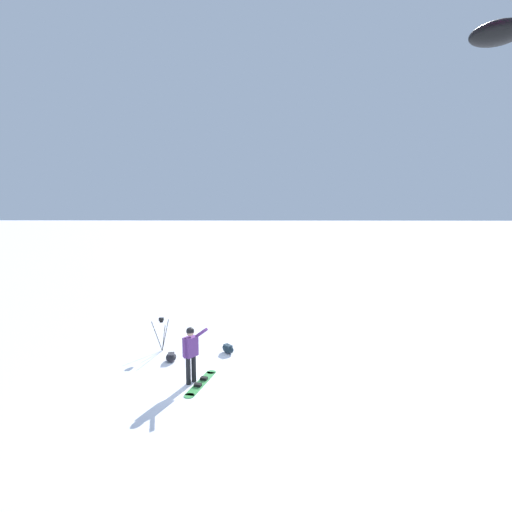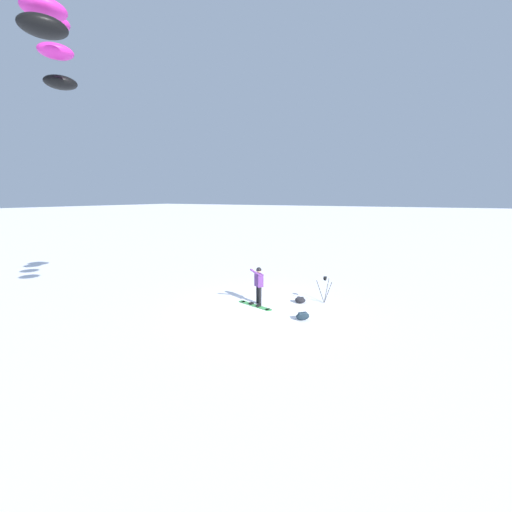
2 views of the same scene
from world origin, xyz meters
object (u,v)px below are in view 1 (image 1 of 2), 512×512
object	(u,v)px
gear_bag_large	(228,349)
gear_bag_small	(171,357)
snowboarder	(191,349)
camera_tripod	(162,327)
snowboard	(201,383)

from	to	relation	value
gear_bag_large	gear_bag_small	distance (m)	2.00
snowboarder	gear_bag_small	world-z (taller)	snowboarder
camera_tripod	gear_bag_small	xyz separation A→B (m)	(-0.95, -0.56, -0.73)
snowboarder	gear_bag_small	distance (m)	2.08
snowboard	camera_tripod	world-z (taller)	camera_tripod
camera_tripod	gear_bag_small	world-z (taller)	camera_tripod
snowboarder	gear_bag_large	xyz separation A→B (m)	(2.39, -0.84, -0.87)
gear_bag_small	camera_tripod	bearing A→B (deg)	30.34
snowboarder	gear_bag_large	bearing A→B (deg)	-19.42
gear_bag_large	camera_tripod	xyz separation A→B (m)	(0.17, 2.40, 0.71)
snowboarder	snowboard	bearing A→B (deg)	-97.42
gear_bag_large	snowboarder	bearing A→B (deg)	160.58
gear_bag_large	gear_bag_small	xyz separation A→B (m)	(-0.79, 1.84, -0.02)
gear_bag_large	gear_bag_small	bearing A→B (deg)	113.16
snowboarder	snowboard	xyz separation A→B (m)	(-0.04, -0.29, -1.01)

